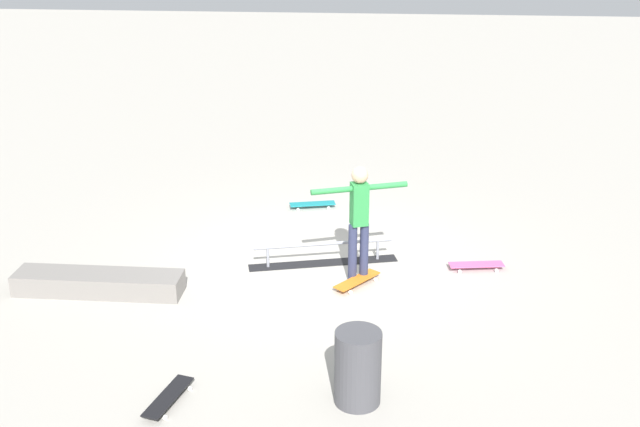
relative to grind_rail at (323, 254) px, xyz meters
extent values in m
plane|color=#ADA89E|center=(-0.03, 0.03, -0.15)|extent=(60.00, 60.00, 0.00)
cube|color=black|center=(0.00, 0.00, -0.14)|extent=(2.22, 0.82, 0.01)
cylinder|color=gray|center=(-0.80, -0.22, 0.01)|extent=(0.04, 0.04, 0.32)
cylinder|color=gray|center=(0.80, 0.22, 0.01)|extent=(0.04, 0.04, 0.32)
cylinder|color=gray|center=(0.00, 0.00, 0.17)|extent=(2.01, 0.59, 0.05)
cube|color=gray|center=(2.99, 1.24, 0.00)|extent=(2.32, 0.54, 0.29)
cylinder|color=#2D3351|center=(-0.46, 0.53, 0.28)|extent=(0.16, 0.16, 0.86)
cylinder|color=#2D3351|center=(-0.62, 0.47, 0.28)|extent=(0.16, 0.16, 0.86)
cube|color=#2D8C42|center=(-0.54, 0.50, 1.02)|extent=(0.28, 0.26, 0.61)
sphere|color=tan|center=(-0.54, 0.50, 1.44)|extent=(0.23, 0.23, 0.23)
cylinder|color=#2D8C42|center=(-0.17, 0.64, 1.25)|extent=(0.56, 0.27, 0.08)
cylinder|color=#2D8C42|center=(-0.92, 0.36, 1.25)|extent=(0.56, 0.27, 0.08)
cube|color=orange|center=(-0.54, 0.66, -0.07)|extent=(0.64, 0.76, 0.02)
cylinder|color=white|center=(-0.47, 0.95, -0.12)|extent=(0.06, 0.06, 0.05)
cylinder|color=white|center=(-0.28, 0.81, -0.12)|extent=(0.06, 0.06, 0.05)
cylinder|color=white|center=(-0.80, 0.52, -0.12)|extent=(0.06, 0.06, 0.05)
cylinder|color=white|center=(-0.61, 0.38, -0.12)|extent=(0.06, 0.06, 0.05)
cube|color=black|center=(1.32, 3.65, -0.07)|extent=(0.38, 0.82, 0.02)
cylinder|color=white|center=(1.27, 3.94, -0.12)|extent=(0.04, 0.06, 0.05)
cylinder|color=white|center=(1.49, 3.88, -0.12)|extent=(0.04, 0.06, 0.05)
cylinder|color=white|center=(1.14, 3.41, -0.12)|extent=(0.04, 0.06, 0.05)
cylinder|color=white|center=(1.37, 3.35, -0.12)|extent=(0.04, 0.06, 0.05)
cube|color=#E05993|center=(-2.26, -0.02, -0.07)|extent=(0.82, 0.33, 0.02)
cylinder|color=white|center=(-2.01, 0.14, -0.12)|extent=(0.06, 0.04, 0.05)
cylinder|color=white|center=(-1.97, -0.09, -0.12)|extent=(0.06, 0.04, 0.05)
cylinder|color=white|center=(-2.54, 0.05, -0.12)|extent=(0.06, 0.04, 0.05)
cylinder|color=white|center=(-2.51, -0.18, -0.12)|extent=(0.06, 0.04, 0.05)
cube|color=teal|center=(0.41, -2.27, -0.07)|extent=(0.82, 0.39, 0.02)
cylinder|color=white|center=(0.65, -2.09, -0.12)|extent=(0.06, 0.04, 0.05)
cylinder|color=white|center=(0.70, -2.32, -0.12)|extent=(0.06, 0.04, 0.05)
cylinder|color=white|center=(0.12, -2.23, -0.12)|extent=(0.06, 0.04, 0.05)
cylinder|color=white|center=(0.18, -2.45, -0.12)|extent=(0.06, 0.04, 0.05)
cylinder|color=#47474C|center=(-0.69, 3.41, 0.27)|extent=(0.50, 0.50, 0.84)
camera|label=1|loc=(-0.99, 10.37, 4.78)|focal=43.15mm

